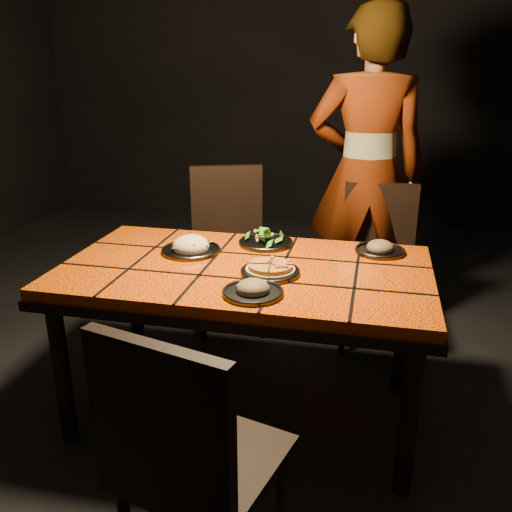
% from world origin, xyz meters
% --- Properties ---
extents(room_shell, '(6.04, 7.04, 3.08)m').
position_xyz_m(room_shell, '(0.00, 0.00, 1.50)').
color(room_shell, black).
rests_on(room_shell, ground).
extents(dining_table, '(1.62, 0.92, 0.75)m').
position_xyz_m(dining_table, '(0.00, 0.00, 0.67)').
color(dining_table, '#F35207').
rests_on(dining_table, ground).
extents(chair_near, '(0.53, 0.53, 0.96)m').
position_xyz_m(chair_near, '(0.07, -0.98, 0.55)').
color(chair_near, black).
rests_on(chair_near, ground).
extents(chair_far_left, '(0.57, 0.57, 0.99)m').
position_xyz_m(chair_far_left, '(-0.34, 0.94, 0.57)').
color(chair_far_left, black).
rests_on(chair_far_left, ground).
extents(chair_far_right, '(0.43, 0.43, 0.93)m').
position_xyz_m(chair_far_right, '(0.57, 0.90, 0.54)').
color(chair_far_right, black).
rests_on(chair_far_right, ground).
extents(diner, '(0.76, 0.55, 1.92)m').
position_xyz_m(diner, '(0.47, 1.12, 0.96)').
color(diner, brown).
rests_on(diner, ground).
extents(plate_pizza, '(0.25, 0.25, 0.04)m').
position_xyz_m(plate_pizza, '(0.13, -0.07, 0.77)').
color(plate_pizza, '#3D3D42').
rests_on(plate_pizza, dining_table).
extents(plate_pasta, '(0.28, 0.28, 0.09)m').
position_xyz_m(plate_pasta, '(-0.29, 0.12, 0.77)').
color(plate_pasta, '#3D3D42').
rests_on(plate_pasta, dining_table).
extents(plate_salad, '(0.27, 0.27, 0.07)m').
position_xyz_m(plate_salad, '(0.03, 0.31, 0.78)').
color(plate_salad, '#3D3D42').
rests_on(plate_salad, dining_table).
extents(plate_mushroom_a, '(0.24, 0.24, 0.08)m').
position_xyz_m(plate_mushroom_a, '(0.10, -0.29, 0.77)').
color(plate_mushroom_a, '#3D3D42').
rests_on(plate_mushroom_a, dining_table).
extents(plate_mushroom_b, '(0.23, 0.23, 0.08)m').
position_xyz_m(plate_mushroom_b, '(0.57, 0.31, 0.77)').
color(plate_mushroom_b, '#3D3D42').
rests_on(plate_mushroom_b, dining_table).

